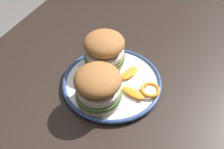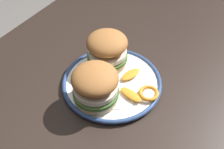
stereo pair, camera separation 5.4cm
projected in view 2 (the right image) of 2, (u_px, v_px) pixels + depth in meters
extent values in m
cube|color=black|center=(133.00, 79.00, 0.74)|extent=(1.23, 0.95, 0.03)
cube|color=black|center=(111.00, 38.00, 1.50)|extent=(0.06, 0.06, 0.74)
cylinder|color=white|center=(112.00, 83.00, 0.71)|extent=(0.26, 0.26, 0.01)
torus|color=navy|center=(112.00, 81.00, 0.70)|extent=(0.28, 0.28, 0.01)
cylinder|color=white|center=(112.00, 81.00, 0.70)|extent=(0.20, 0.20, 0.00)
cylinder|color=beige|center=(96.00, 95.00, 0.65)|extent=(0.11, 0.11, 0.02)
cylinder|color=#477033|center=(96.00, 92.00, 0.64)|extent=(0.12, 0.12, 0.01)
cylinder|color=#BC3828|center=(96.00, 90.00, 0.63)|extent=(0.11, 0.11, 0.01)
cylinder|color=silver|center=(95.00, 87.00, 0.62)|extent=(0.11, 0.11, 0.01)
ellipsoid|color=#A36633|center=(95.00, 78.00, 0.60)|extent=(0.15, 0.15, 0.05)
cylinder|color=beige|center=(107.00, 60.00, 0.74)|extent=(0.11, 0.11, 0.02)
cylinder|color=#477033|center=(107.00, 56.00, 0.73)|extent=(0.12, 0.12, 0.01)
cylinder|color=#BC3828|center=(107.00, 54.00, 0.72)|extent=(0.11, 0.11, 0.01)
cylinder|color=silver|center=(107.00, 52.00, 0.72)|extent=(0.11, 0.11, 0.01)
ellipsoid|color=#A36633|center=(107.00, 43.00, 0.69)|extent=(0.15, 0.15, 0.05)
torus|color=orange|center=(149.00, 93.00, 0.66)|extent=(0.08, 0.08, 0.01)
cylinder|color=#F4E5C6|center=(149.00, 94.00, 0.66)|extent=(0.03, 0.03, 0.00)
ellipsoid|color=orange|center=(132.00, 75.00, 0.70)|extent=(0.07, 0.05, 0.01)
ellipsoid|color=orange|center=(131.00, 94.00, 0.66)|extent=(0.04, 0.07, 0.01)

